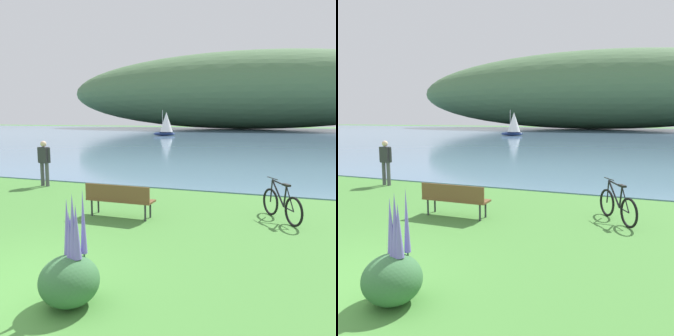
{
  "view_description": "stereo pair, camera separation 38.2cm",
  "coord_description": "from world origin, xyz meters",
  "views": [
    {
      "loc": [
        4.23,
        -3.86,
        2.57
      ],
      "look_at": [
        0.57,
        6.61,
        1.0
      ],
      "focal_mm": 38.08,
      "sensor_mm": 36.0,
      "label": 1
    },
    {
      "loc": [
        4.59,
        -3.73,
        2.57
      ],
      "look_at": [
        0.57,
        6.61,
        1.0
      ],
      "focal_mm": 38.08,
      "sensor_mm": 36.0,
      "label": 2
    }
  ],
  "objects": [
    {
      "name": "distant_hillside",
      "position": [
        -6.82,
        77.87,
        8.46
      ],
      "size": [
        83.99,
        28.0,
        16.85
      ],
      "primitive_type": "ellipsoid",
      "color": "#4C7047",
      "rests_on": "bay_water"
    },
    {
      "name": "bay_water",
      "position": [
        0.0,
        48.11,
        0.02
      ],
      "size": [
        180.0,
        80.0,
        0.04
      ],
      "primitive_type": "cube",
      "color": "#5B7F9E",
      "rests_on": "ground"
    },
    {
      "name": "person_at_shoreline",
      "position": [
        -4.56,
        7.14,
        0.98
      ],
      "size": [
        0.61,
        0.26,
        1.71
      ],
      "color": "#4C4C51",
      "rests_on": "ground"
    },
    {
      "name": "sailboat_mid_bay",
      "position": [
        -12.73,
        43.72,
        1.73
      ],
      "size": [
        3.18,
        2.3,
        3.6
      ],
      "color": "navy",
      "rests_on": "bay_water"
    },
    {
      "name": "park_bench_near_camera",
      "position": [
        0.07,
        4.21,
        0.52
      ],
      "size": [
        1.8,
        0.48,
        0.88
      ],
      "color": "brown",
      "rests_on": "ground"
    },
    {
      "name": "echium_bush_closest_to_camera",
      "position": [
        1.43,
        0.06,
        0.43
      ],
      "size": [
        0.83,
        0.83,
        1.61
      ],
      "color": "#386B3D",
      "rests_on": "ground"
    },
    {
      "name": "bicycle_leaning_near_bench",
      "position": [
        4.04,
        5.31,
        0.4
      ],
      "size": [
        1.03,
        1.51,
        1.01
      ],
      "color": "black",
      "rests_on": "ground"
    }
  ]
}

